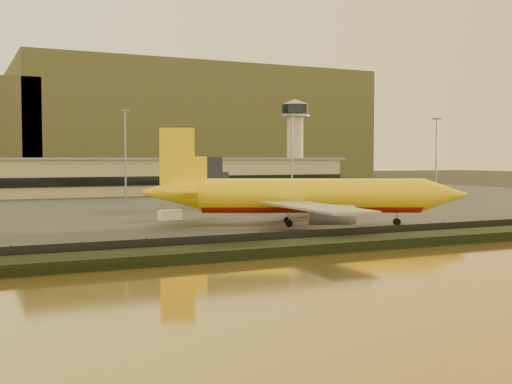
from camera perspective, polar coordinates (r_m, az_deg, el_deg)
ground at (r=106.00m, az=4.22°, el=-3.81°), size 900.00×900.00×0.00m
embankment at (r=91.60m, az=9.46°, el=-4.47°), size 320.00×7.00×1.40m
tarmac at (r=194.12m, az=-9.68°, el=-0.72°), size 320.00×220.00×0.20m
perimeter_fence at (r=94.82m, az=8.09°, el=-3.84°), size 300.00×0.05×2.20m
terminal_building at (r=220.49m, az=-15.46°, el=1.25°), size 202.00×25.00×12.60m
control_tower at (r=253.94m, az=3.49°, el=5.05°), size 11.20×11.20×35.50m
apron_light_masts at (r=179.57m, az=-3.38°, el=4.00°), size 152.20×12.20×25.40m
distant_hills at (r=433.21m, az=-21.15°, el=5.29°), size 470.00×160.00×70.00m
dhl_cargo_jet at (r=118.26m, az=4.44°, el=-0.40°), size 56.88×53.90×17.93m
white_narrowbody_jet at (r=166.86m, az=1.70°, el=0.06°), size 44.28×43.22×12.73m
gse_vehicle_yellow at (r=140.00m, az=7.41°, el=-1.71°), size 4.46×3.31×1.83m
gse_vehicle_white at (r=129.95m, az=-7.66°, el=-2.03°), size 4.79×2.89×2.01m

